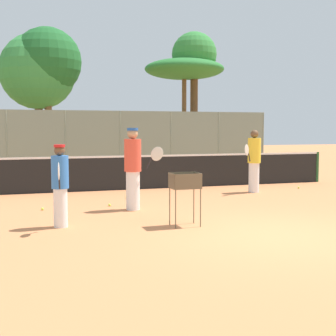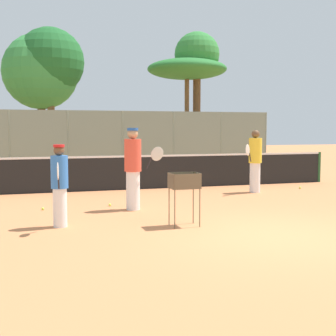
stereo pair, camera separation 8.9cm
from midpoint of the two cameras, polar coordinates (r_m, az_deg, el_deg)
ground_plane at (r=8.65m, az=12.99°, el=-8.01°), size 80.00×80.00×0.00m
tennis_net at (r=14.86m, az=-0.61°, el=-0.35°), size 11.82×0.10×1.07m
back_fence at (r=28.06m, az=-8.71°, el=3.93°), size 22.74×0.08×2.96m
tree_0 at (r=34.63m, az=3.63°, el=13.29°), size 3.24×3.24×8.82m
tree_1 at (r=34.15m, az=2.40°, el=11.88°), size 5.68×5.68×6.84m
tree_3 at (r=32.02m, az=-14.10°, el=12.37°), size 4.43×4.43×8.43m
tree_4 at (r=32.34m, az=-15.19°, el=11.25°), size 4.96×4.96×8.11m
player_white_outfit at (r=14.13m, az=10.75°, el=0.91°), size 0.79×0.68×1.86m
player_red_cap at (r=10.95m, az=-4.03°, el=0.06°), size 0.94×0.43×1.92m
player_yellow_shirt at (r=9.23m, az=-12.81°, el=-1.95°), size 0.33×0.88×1.60m
ball_cart at (r=9.11m, az=2.33°, el=-2.12°), size 0.56×0.41×1.04m
tennis_ball_2 at (r=11.34m, az=-14.80°, el=-4.82°), size 0.07×0.07×0.07m
tennis_ball_4 at (r=11.60m, az=-6.89°, el=-4.47°), size 0.07×0.07×0.07m
tennis_ball_5 at (r=12.79m, az=-4.76°, el=-3.59°), size 0.07×0.07×0.07m
tennis_ball_6 at (r=15.40m, az=15.95°, el=-2.32°), size 0.07×0.07×0.07m
parked_car at (r=33.89m, az=-1.18°, el=2.75°), size 4.20×1.70×1.60m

